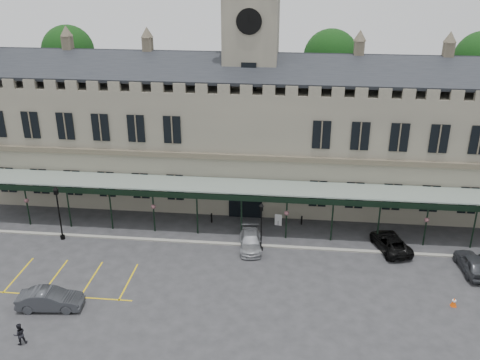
# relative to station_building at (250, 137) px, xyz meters

# --- Properties ---
(ground) EXTENTS (140.00, 140.00, 0.00)m
(ground) POSITION_rel_station_building_xyz_m (0.00, -15.91, -6.47)
(ground) COLOR #2C2C2E
(station_building) EXTENTS (60.00, 10.36, 17.30)m
(station_building) POSITION_rel_station_building_xyz_m (0.00, 0.00, 0.00)
(station_building) COLOR slate
(station_building) RESTS_ON ground
(clock_tower) EXTENTS (5.60, 5.60, 24.80)m
(clock_tower) POSITION_rel_station_building_xyz_m (0.00, 0.09, 6.64)
(clock_tower) COLOR slate
(clock_tower) RESTS_ON ground
(canopy) EXTENTS (50.00, 4.10, 4.30)m
(canopy) POSITION_rel_station_building_xyz_m (0.00, -8.45, -4.06)
(canopy) COLOR #8C9E93
(canopy) RESTS_ON ground
(kerb) EXTENTS (60.00, 0.40, 0.12)m
(kerb) POSITION_rel_station_building_xyz_m (0.00, -10.41, -6.41)
(kerb) COLOR gray
(kerb) RESTS_ON ground
(parking_markings) EXTENTS (16.00, 6.00, 0.01)m
(parking_markings) POSITION_rel_station_building_xyz_m (-14.00, -17.41, -6.47)
(parking_markings) COLOR gold
(parking_markings) RESTS_ON ground
(tree_behind_left) EXTENTS (6.00, 6.00, 16.00)m
(tree_behind_left) POSITION_rel_station_building_xyz_m (-22.00, 9.09, 6.35)
(tree_behind_left) COLOR #332314
(tree_behind_left) RESTS_ON ground
(tree_behind_mid) EXTENTS (6.00, 6.00, 16.00)m
(tree_behind_mid) POSITION_rel_station_building_xyz_m (8.00, 9.09, 6.35)
(tree_behind_mid) COLOR #332314
(tree_behind_mid) RESTS_ON ground
(lamp_post_left) EXTENTS (0.49, 0.49, 5.18)m
(lamp_post_left) POSITION_rel_station_building_xyz_m (-15.84, -11.01, -3.40)
(lamp_post_left) COLOR black
(lamp_post_left) RESTS_ON ground
(lamp_post_mid) EXTENTS (0.43, 0.43, 4.52)m
(lamp_post_mid) POSITION_rel_station_building_xyz_m (1.93, -11.08, -3.79)
(lamp_post_mid) COLOR black
(lamp_post_mid) RESTS_ON ground
(traffic_cone) EXTENTS (0.45, 0.45, 0.71)m
(traffic_cone) POSITION_rel_station_building_xyz_m (16.41, -17.41, -6.12)
(traffic_cone) COLOR #E84A07
(traffic_cone) RESTS_ON ground
(sign_board) EXTENTS (0.67, 0.18, 1.15)m
(sign_board) POSITION_rel_station_building_xyz_m (3.22, -6.41, -5.90)
(sign_board) COLOR black
(sign_board) RESTS_ON ground
(bollard_left) EXTENTS (0.16, 0.16, 0.93)m
(bollard_left) POSITION_rel_station_building_xyz_m (-3.08, -6.46, -6.00)
(bollard_left) COLOR black
(bollard_left) RESTS_ON ground
(bollard_right) EXTENTS (0.15, 0.15, 0.86)m
(bollard_right) POSITION_rel_station_building_xyz_m (5.41, -5.98, -6.04)
(bollard_right) COLOR black
(bollard_right) RESTS_ON ground
(car_left_b) EXTENTS (4.78, 2.09, 1.53)m
(car_left_b) POSITION_rel_station_building_xyz_m (-12.55, -20.79, -5.70)
(car_left_b) COLOR #36383D
(car_left_b) RESTS_ON ground
(car_taxi) EXTENTS (2.31, 4.68, 1.31)m
(car_taxi) POSITION_rel_station_building_xyz_m (1.00, -10.72, -5.81)
(car_taxi) COLOR #97999E
(car_taxi) RESTS_ON ground
(car_van) EXTENTS (3.56, 5.30, 1.35)m
(car_van) POSITION_rel_station_building_xyz_m (13.00, -9.73, -5.79)
(car_van) COLOR black
(car_van) RESTS_ON ground
(car_right_a) EXTENTS (2.19, 4.59, 1.51)m
(car_right_a) POSITION_rel_station_building_xyz_m (19.00, -12.59, -5.71)
(car_right_a) COLOR #36383D
(car_right_a) RESTS_ON ground
(person_b) EXTENTS (0.97, 0.93, 1.57)m
(person_b) POSITION_rel_station_building_xyz_m (-12.88, -24.62, -5.68)
(person_b) COLOR black
(person_b) RESTS_ON ground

